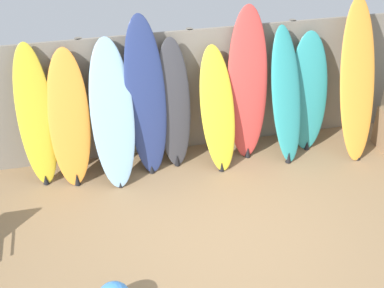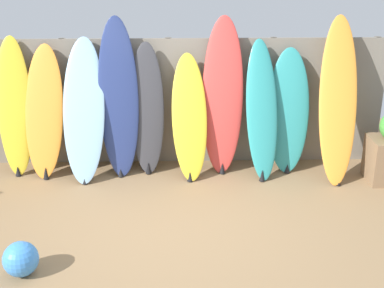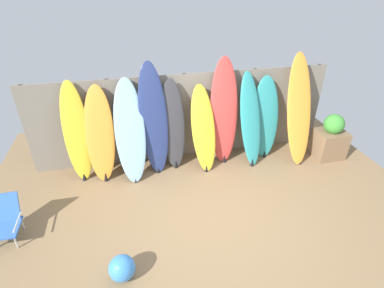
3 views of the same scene
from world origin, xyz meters
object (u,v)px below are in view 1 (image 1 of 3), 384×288
(surfboard_skyblue_2, at_px, (112,115))
(surfboard_charcoal_4, at_px, (174,106))
(surfboard_red_6, at_px, (247,85))
(surfboard_orange_1, at_px, (69,120))
(surfboard_navy_3, at_px, (146,98))
(surfboard_teal_8, at_px, (308,93))
(surfboard_yellow_0, at_px, (36,117))
(surfboard_yellow_5, at_px, (218,110))
(surfboard_orange_9, at_px, (357,82))
(surfboard_teal_7, at_px, (286,96))

(surfboard_skyblue_2, height_order, surfboard_charcoal_4, surfboard_skyblue_2)
(surfboard_red_6, bearing_deg, surfboard_charcoal_4, -179.26)
(surfboard_skyblue_2, bearing_deg, surfboard_orange_1, 170.38)
(surfboard_skyblue_2, height_order, surfboard_navy_3, surfboard_navy_3)
(surfboard_orange_1, distance_m, surfboard_skyblue_2, 0.56)
(surfboard_charcoal_4, distance_m, surfboard_teal_8, 1.93)
(surfboard_yellow_0, bearing_deg, surfboard_yellow_5, -3.72)
(surfboard_red_6, bearing_deg, surfboard_yellow_5, -161.07)
(surfboard_red_6, relative_size, surfboard_orange_9, 1.00)
(surfboard_charcoal_4, xyz_separation_m, surfboard_red_6, (1.03, 0.01, 0.18))
(surfboard_orange_1, bearing_deg, surfboard_red_6, 1.57)
(surfboard_yellow_0, distance_m, surfboard_yellow_5, 2.37)
(surfboard_red_6, distance_m, surfboard_teal_7, 0.56)
(surfboard_teal_8, bearing_deg, surfboard_navy_3, -179.10)
(surfboard_navy_3, distance_m, surfboard_red_6, 1.40)
(surfboard_navy_3, distance_m, surfboard_yellow_5, 0.98)
(surfboard_orange_9, bearing_deg, surfboard_teal_7, 174.91)
(surfboard_skyblue_2, distance_m, surfboard_teal_8, 2.77)
(surfboard_orange_1, bearing_deg, surfboard_teal_7, -1.74)
(surfboard_red_6, bearing_deg, surfboard_teal_8, -1.31)
(surfboard_yellow_5, xyz_separation_m, surfboard_teal_7, (0.97, 0.00, 0.09))
(surfboard_skyblue_2, bearing_deg, surfboard_red_6, 4.89)
(surfboard_orange_1, xyz_separation_m, surfboard_navy_3, (1.01, 0.01, 0.19))
(surfboard_orange_1, bearing_deg, surfboard_orange_9, -2.59)
(surfboard_navy_3, relative_size, surfboard_charcoal_4, 1.19)
(surfboard_teal_8, distance_m, surfboard_orange_9, 0.68)
(surfboard_red_6, xyz_separation_m, surfboard_orange_9, (1.51, -0.24, 0.00))
(surfboard_navy_3, distance_m, surfboard_teal_8, 2.32)
(surfboard_red_6, xyz_separation_m, surfboard_teal_7, (0.52, -0.16, -0.15))
(surfboard_charcoal_4, height_order, surfboard_teal_7, surfboard_teal_7)
(surfboard_yellow_5, distance_m, surfboard_teal_7, 0.98)
(surfboard_yellow_5, relative_size, surfboard_red_6, 0.77)
(surfboard_skyblue_2, relative_size, surfboard_yellow_5, 1.13)
(surfboard_teal_7, bearing_deg, surfboard_yellow_5, -179.94)
(surfboard_red_6, height_order, surfboard_teal_8, surfboard_red_6)
(surfboard_yellow_0, xyz_separation_m, surfboard_teal_8, (3.73, -0.02, -0.08))
(surfboard_orange_1, height_order, surfboard_teal_8, surfboard_orange_1)
(surfboard_yellow_5, distance_m, surfboard_red_6, 0.54)
(surfboard_red_6, height_order, surfboard_orange_9, surfboard_orange_9)
(surfboard_orange_1, height_order, surfboard_red_6, surfboard_red_6)
(surfboard_skyblue_2, xyz_separation_m, surfboard_orange_9, (3.37, -0.08, 0.14))
(surfboard_teal_7, height_order, surfboard_orange_9, surfboard_orange_9)
(surfboard_navy_3, distance_m, surfboard_orange_9, 2.92)
(surfboard_skyblue_2, xyz_separation_m, surfboard_teal_8, (2.77, 0.14, -0.08))
(surfboard_yellow_0, relative_size, surfboard_navy_3, 0.88)
(surfboard_yellow_0, height_order, surfboard_yellow_5, surfboard_yellow_0)
(surfboard_yellow_0, xyz_separation_m, surfboard_orange_1, (0.41, -0.06, -0.05))
(surfboard_yellow_5, bearing_deg, surfboard_yellow_0, 176.28)
(surfboard_charcoal_4, relative_size, surfboard_orange_9, 0.84)
(surfboard_teal_8, bearing_deg, surfboard_charcoal_4, 179.78)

